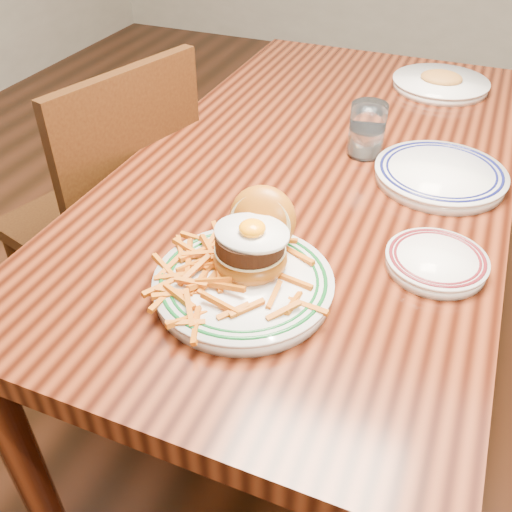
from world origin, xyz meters
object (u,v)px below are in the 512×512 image
at_px(chair_left, 114,215).
at_px(side_plate, 436,261).
at_px(table, 319,193).
at_px(main_plate, 247,267).

bearing_deg(chair_left, side_plate, 1.83).
bearing_deg(chair_left, table, 24.42).
distance_m(chair_left, main_plate, 0.75).
distance_m(table, side_plate, 0.44).
bearing_deg(main_plate, side_plate, 25.49).
distance_m(table, main_plate, 0.49).
bearing_deg(side_plate, chair_left, 148.02).
relative_size(table, main_plate, 5.02).
bearing_deg(side_plate, main_plate, -167.50).
bearing_deg(main_plate, chair_left, 140.89).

